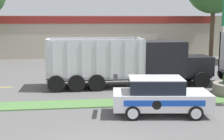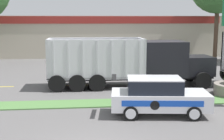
% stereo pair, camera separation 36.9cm
% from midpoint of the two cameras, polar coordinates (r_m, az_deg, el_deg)
% --- Properties ---
extents(grass_verge, '(120.00, 1.51, 0.06)m').
position_cam_midpoint_polar(grass_verge, '(16.18, -5.35, -6.15)').
color(grass_verge, '#517F42').
rests_on(grass_verge, ground_plane).
extents(centre_line_4, '(2.40, 0.14, 0.01)m').
position_cam_midpoint_polar(centre_line_4, '(20.81, -6.83, -2.79)').
color(centre_line_4, yellow).
rests_on(centre_line_4, ground_plane).
extents(centre_line_5, '(2.40, 0.14, 0.01)m').
position_cam_midpoint_polar(centre_line_5, '(21.51, 7.71, -2.41)').
color(centre_line_5, yellow).
rests_on(centre_line_5, ground_plane).
extents(dump_truck_trail, '(10.67, 2.68, 3.15)m').
position_cam_midpoint_polar(dump_truck_trail, '(20.36, 5.26, 1.30)').
color(dump_truck_trail, black).
rests_on(dump_truck_trail, ground_plane).
extents(rally_car, '(4.57, 2.35, 1.75)m').
position_cam_midpoint_polar(rally_car, '(14.37, 7.96, -4.67)').
color(rally_car, white).
rests_on(rally_car, ground_plane).
extents(store_building_backdrop, '(42.30, 12.10, 4.72)m').
position_cam_midpoint_polar(store_building_backdrop, '(41.13, -12.60, 6.29)').
color(store_building_backdrop, '#BCB29E').
rests_on(store_building_backdrop, ground_plane).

